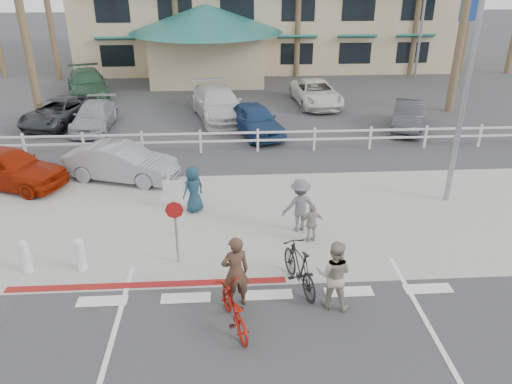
{
  "coord_description": "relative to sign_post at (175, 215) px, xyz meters",
  "views": [
    {
      "loc": [
        -0.91,
        -9.3,
        7.52
      ],
      "look_at": [
        -0.12,
        3.35,
        1.5
      ],
      "focal_mm": 35.0,
      "sensor_mm": 36.0,
      "label": 1
    }
  ],
  "objects": [
    {
      "name": "lot_car_5",
      "position": [
        6.38,
        15.46,
        -0.79
      ],
      "size": [
        2.59,
        4.92,
        1.32
      ],
      "primitive_type": "imported",
      "rotation": [
        0.0,
        0.0,
        0.09
      ],
      "color": "silver",
      "rests_on": "ground"
    },
    {
      "name": "rider_red",
      "position": [
        1.51,
        -1.91,
        -0.53
      ],
      "size": [
        0.77,
        0.62,
        1.85
      ],
      "primitive_type": "imported",
      "rotation": [
        0.0,
        0.0,
        3.44
      ],
      "color": "#472E21",
      "rests_on": "ground"
    },
    {
      "name": "bike_red",
      "position": [
        1.45,
        -2.69,
        -0.97
      ],
      "size": [
        1.1,
        1.92,
        0.95
      ],
      "primitive_type": "imported",
      "rotation": [
        0.0,
        0.0,
        3.42
      ],
      "color": "maroon",
      "rests_on": "ground"
    },
    {
      "name": "lot_car_2",
      "position": [
        2.72,
        10.62,
        -0.75
      ],
      "size": [
        2.88,
        4.41,
        1.4
      ],
      "primitive_type": "imported",
      "rotation": [
        0.0,
        0.0,
        0.33
      ],
      "color": "navy",
      "rests_on": "ground"
    },
    {
      "name": "rider_black",
      "position": [
        3.78,
        -2.08,
        -0.58
      ],
      "size": [
        1.01,
        0.9,
        1.74
      ],
      "primitive_type": "imported",
      "rotation": [
        0.0,
        0.0,
        2.81
      ],
      "color": "gray",
      "rests_on": "ground"
    },
    {
      "name": "rail_fence",
      "position": [
        2.8,
        8.3,
        -0.95
      ],
      "size": [
        29.4,
        0.16,
        1.0
      ],
      "primitive_type": null,
      "color": "silver",
      "rests_on": "ground"
    },
    {
      "name": "parking_lot",
      "position": [
        2.3,
        15.8,
        -1.45
      ],
      "size": [
        50.0,
        16.0,
        0.01
      ],
      "primitive_type": "cube",
      "color": "#333335",
      "rests_on": "ground"
    },
    {
      "name": "car_white_sedan",
      "position": [
        -2.49,
        5.72,
        -0.78
      ],
      "size": [
        4.33,
        2.59,
        1.35
      ],
      "primitive_type": "imported",
      "rotation": [
        0.0,
        0.0,
        1.27
      ],
      "color": "gray",
      "rests_on": "ground"
    },
    {
      "name": "lot_car_4",
      "position": [
        -6.65,
        18.06,
        -0.69
      ],
      "size": [
        3.58,
        5.6,
        1.51
      ],
      "primitive_type": "imported",
      "rotation": [
        0.0,
        0.0,
        0.31
      ],
      "color": "#254A32",
      "rests_on": "ground"
    },
    {
      "name": "bollard_1",
      "position": [
        -3.9,
        -0.2,
        -0.97
      ],
      "size": [
        0.26,
        0.26,
        0.95
      ],
      "primitive_type": null,
      "color": "silver",
      "rests_on": "ground"
    },
    {
      "name": "bollard_0",
      "position": [
        -2.5,
        -0.2,
        -0.97
      ],
      "size": [
        0.26,
        0.26,
        0.95
      ],
      "primitive_type": null,
      "color": "silver",
      "rests_on": "ground"
    },
    {
      "name": "car_red_compact",
      "position": [
        -6.4,
        5.39,
        -0.73
      ],
      "size": [
        4.57,
        3.13,
        1.45
      ],
      "primitive_type": "imported",
      "rotation": [
        0.0,
        0.0,
        1.2
      ],
      "color": "#8E1A04",
      "rests_on": "ground"
    },
    {
      "name": "cross_street",
      "position": [
        2.3,
        6.3,
        -1.45
      ],
      "size": [
        40.0,
        5.0,
        0.01
      ],
      "primitive_type": "cube",
      "color": "#333335",
      "rests_on": "ground"
    },
    {
      "name": "bike_path",
      "position": [
        2.3,
        -4.2,
        -1.45
      ],
      "size": [
        12.0,
        16.0,
        0.01
      ],
      "primitive_type": "cube",
      "color": "#333335",
      "rests_on": "ground"
    },
    {
      "name": "lot_car_3",
      "position": [
        10.04,
        10.9,
        -0.81
      ],
      "size": [
        2.67,
        4.1,
        1.28
      ],
      "primitive_type": "imported",
      "rotation": [
        0.0,
        0.0,
        -0.37
      ],
      "color": "#303339",
      "rests_on": "ground"
    },
    {
      "name": "pedestrian_a",
      "position": [
        3.5,
        1.55,
        -0.62
      ],
      "size": [
        1.16,
        0.8,
        1.66
      ],
      "primitive_type": "imported",
      "rotation": [
        0.0,
        0.0,
        3.32
      ],
      "color": "#58595E",
      "rests_on": "ground"
    },
    {
      "name": "streetlight_0",
      "position": [
        8.8,
        3.3,
        3.05
      ],
      "size": [
        0.6,
        2.0,
        9.0
      ],
      "primitive_type": null,
      "color": "gray",
      "rests_on": "ground"
    },
    {
      "name": "lot_car_0",
      "position": [
        -6.74,
        12.66,
        -0.82
      ],
      "size": [
        3.4,
        4.96,
        1.26
      ],
      "primitive_type": "imported",
      "rotation": [
        0.0,
        0.0,
        -0.32
      ],
      "color": "#262A2E",
      "rests_on": "ground"
    },
    {
      "name": "bike_black",
      "position": [
        3.09,
        -1.3,
        -0.86
      ],
      "size": [
        1.03,
        2.03,
        1.17
      ],
      "primitive_type": "imported",
      "rotation": [
        0.0,
        0.0,
        3.4
      ],
      "color": "black",
      "rests_on": "ground"
    },
    {
      "name": "pedestrian_child",
      "position": [
        3.76,
        0.87,
        -0.84
      ],
      "size": [
        0.76,
        0.43,
        1.21
      ],
      "primitive_type": "imported",
      "rotation": [
        0.0,
        0.0,
        3.33
      ],
      "color": "#A59C91",
      "rests_on": "ground"
    },
    {
      "name": "info_sign",
      "position": [
        16.3,
        19.8,
        1.35
      ],
      "size": [
        1.2,
        0.16,
        5.6
      ],
      "primitive_type": null,
      "color": "navy",
      "rests_on": "ground"
    },
    {
      "name": "pedestrian_b",
      "position": [
        0.29,
        3.01,
        -0.68
      ],
      "size": [
        0.9,
        0.85,
        1.55
      ],
      "primitive_type": "imported",
      "rotation": [
        0.0,
        0.0,
        3.8
      ],
      "color": "#163344",
      "rests_on": "ground"
    },
    {
      "name": "sign_post",
      "position": [
        0.0,
        0.0,
        0.0
      ],
      "size": [
        0.5,
        0.1,
        2.9
      ],
      "primitive_type": null,
      "color": "gray",
      "rests_on": "ground"
    },
    {
      "name": "sidewalk_plaza",
      "position": [
        2.3,
        2.3,
        -1.44
      ],
      "size": [
        22.0,
        7.0,
        0.01
      ],
      "primitive_type": "cube",
      "color": "gray",
      "rests_on": "ground"
    },
    {
      "name": "lot_car_6",
      "position": [
        1.02,
        13.2,
        -0.68
      ],
      "size": [
        3.3,
        5.69,
        1.55
      ],
      "primitive_type": "imported",
      "rotation": [
        0.0,
        0.0,
        0.22
      ],
      "color": "silver",
      "rests_on": "ground"
    },
    {
      "name": "ground",
      "position": [
        2.3,
        -2.2,
        -1.45
      ],
      "size": [
        140.0,
        140.0,
        0.0
      ],
      "primitive_type": "plane",
      "color": "#333335"
    },
    {
      "name": "streetlight_1",
      "position": [
        14.3,
        21.8,
        3.3
      ],
      "size": [
        0.6,
        2.0,
        9.5
      ],
      "primitive_type": null,
      "color": "gray",
      "rests_on": "ground"
    },
    {
      "name": "curb_red",
      "position": [
        -0.7,
        -1.0,
        -1.44
      ],
      "size": [
        7.0,
        0.25,
        0.02
      ],
      "primitive_type": "cube",
      "color": "maroon",
      "rests_on": "ground"
    },
    {
      "name": "lot_car_1",
      "position": [
        -4.87,
        11.94,
        -0.85
      ],
      "size": [
        1.71,
        4.17,
        1.21
      ],
      "primitive_type": "imported",
      "rotation": [
        0.0,
        0.0,
        0.01
      ],
      "color": "#8F949D",
      "rests_on": "ground"
    }
  ]
}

